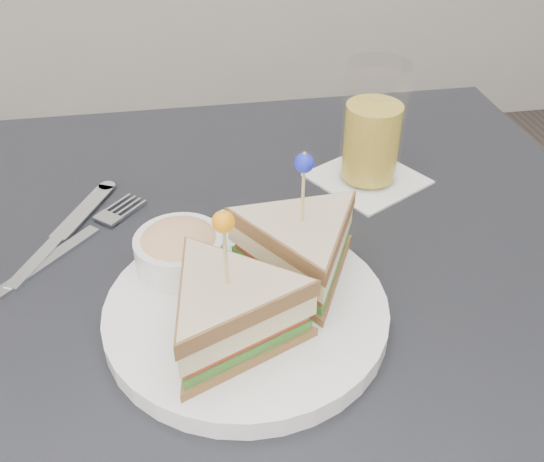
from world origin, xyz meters
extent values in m
cube|color=black|center=(0.00, 0.00, 0.73)|extent=(0.80, 0.80, 0.03)
cylinder|color=black|center=(-0.35, 0.35, 0.36)|extent=(0.04, 0.04, 0.72)
cylinder|color=black|center=(0.35, 0.35, 0.36)|extent=(0.04, 0.04, 0.72)
cylinder|color=white|center=(-0.02, -0.05, 0.76)|extent=(0.27, 0.27, 0.01)
cylinder|color=white|center=(-0.02, -0.05, 0.77)|extent=(0.27, 0.27, 0.00)
cylinder|color=#D7C77C|center=(-0.04, -0.09, 0.86)|extent=(0.00, 0.00, 0.08)
sphere|color=orange|center=(-0.04, -0.09, 0.89)|extent=(0.02, 0.02, 0.02)
cylinder|color=#D7C77C|center=(0.03, -0.02, 0.86)|extent=(0.00, 0.00, 0.08)
sphere|color=#1A24CA|center=(0.03, -0.02, 0.89)|extent=(0.02, 0.02, 0.02)
cylinder|color=white|center=(-0.08, 0.01, 0.78)|extent=(0.09, 0.09, 0.04)
ellipsoid|color=#E0B772|center=(-0.08, 0.01, 0.80)|extent=(0.08, 0.08, 0.03)
cube|color=silver|center=(-0.21, 0.06, 0.75)|extent=(0.09, 0.10, 0.00)
cube|color=silver|center=(-0.15, 0.12, 0.75)|extent=(0.03, 0.03, 0.00)
cube|color=white|center=(-0.22, 0.06, 0.75)|extent=(0.05, 0.09, 0.01)
cube|color=white|center=(-0.18, 0.14, 0.75)|extent=(0.06, 0.10, 0.00)
cylinder|color=white|center=(-0.16, 0.19, 0.75)|extent=(0.03, 0.03, 0.00)
cube|color=white|center=(0.15, 0.16, 0.75)|extent=(0.15, 0.15, 0.00)
cylinder|color=gold|center=(0.15, 0.16, 0.80)|extent=(0.09, 0.09, 0.09)
cylinder|color=white|center=(0.15, 0.16, 0.82)|extent=(0.10, 0.10, 0.14)
cube|color=white|center=(0.16, 0.17, 0.84)|extent=(0.02, 0.02, 0.02)
cube|color=white|center=(0.14, 0.15, 0.84)|extent=(0.02, 0.02, 0.02)
camera|label=1|loc=(-0.06, -0.43, 1.13)|focal=40.00mm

